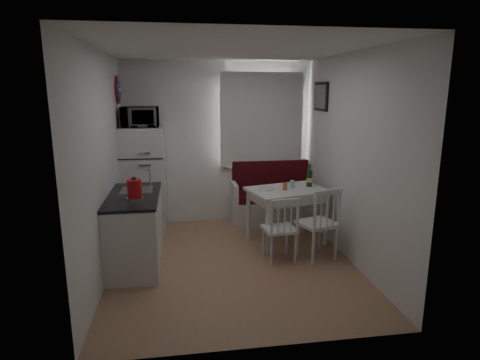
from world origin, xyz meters
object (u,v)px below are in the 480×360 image
(bench, at_px, (274,202))
(chair_right, at_px, (320,216))
(fridge, at_px, (144,180))
(wine_bottle, at_px, (310,175))
(microwave, at_px, (140,117))
(dining_table, at_px, (287,195))
(chair_left, at_px, (281,223))
(kitchen_counter, at_px, (135,229))
(kettle, at_px, (134,189))

(bench, bearing_deg, chair_right, -82.09)
(chair_right, height_order, fridge, fridge)
(wine_bottle, bearing_deg, microwave, 164.47)
(dining_table, distance_m, wine_bottle, 0.44)
(chair_left, distance_m, fridge, 2.33)
(kitchen_counter, bearing_deg, fridge, 89.10)
(fridge, bearing_deg, microwave, -90.00)
(bench, xyz_separation_m, fridge, (-2.07, -0.11, 0.47))
(bench, xyz_separation_m, dining_table, (-0.03, -0.93, 0.36))
(kettle, bearing_deg, microwave, 91.18)
(fridge, distance_m, wine_bottle, 2.50)
(kitchen_counter, xyz_separation_m, wine_bottle, (2.41, 0.53, 0.50))
(chair_right, bearing_deg, chair_left, 160.34)
(chair_left, height_order, microwave, microwave)
(kitchen_counter, bearing_deg, wine_bottle, 12.42)
(kitchen_counter, distance_m, dining_table, 2.12)
(dining_table, height_order, wine_bottle, wine_bottle)
(dining_table, relative_size, chair_left, 2.63)
(kitchen_counter, bearing_deg, chair_right, -5.87)
(chair_left, bearing_deg, microwave, 134.88)
(kettle, bearing_deg, fridge, 91.14)
(kitchen_counter, height_order, bench, kitchen_counter)
(kettle, bearing_deg, chair_left, 1.18)
(bench, distance_m, dining_table, 1.00)
(chair_left, bearing_deg, dining_table, 62.51)
(chair_left, distance_m, wine_bottle, 1.06)
(kitchen_counter, relative_size, chair_right, 2.37)
(chair_right, height_order, wine_bottle, wine_bottle)
(microwave, bearing_deg, kitchen_counter, -90.94)
(bench, relative_size, microwave, 2.66)
(chair_right, bearing_deg, kettle, 162.19)
(chair_left, height_order, wine_bottle, wine_bottle)
(bench, xyz_separation_m, wine_bottle, (0.32, -0.83, 0.62))
(bench, height_order, kettle, kettle)
(dining_table, xyz_separation_m, microwave, (-2.04, 0.76, 1.06))
(fridge, xyz_separation_m, microwave, (0.00, -0.05, 0.95))
(kettle, bearing_deg, dining_table, 19.05)
(fridge, relative_size, microwave, 3.04)
(fridge, bearing_deg, chair_right, -32.91)
(fridge, relative_size, wine_bottle, 4.89)
(fridge, height_order, wine_bottle, fridge)
(kitchen_counter, height_order, chair_left, kitchen_counter)
(chair_left, bearing_deg, chair_right, -7.87)
(microwave, bearing_deg, bench, 4.50)
(kitchen_counter, distance_m, kettle, 0.64)
(dining_table, height_order, kettle, kettle)
(wine_bottle, bearing_deg, fridge, 163.37)
(kettle, relative_size, wine_bottle, 0.81)
(dining_table, distance_m, chair_right, 0.72)
(bench, bearing_deg, kettle, -141.52)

